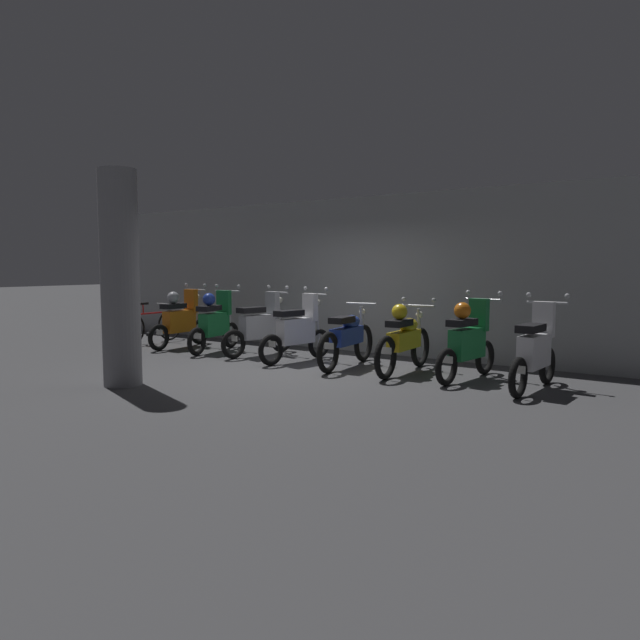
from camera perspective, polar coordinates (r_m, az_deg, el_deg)
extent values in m
plane|color=#424244|center=(9.33, -2.70, -4.97)|extent=(80.00, 80.00, 0.00)
cube|color=#9EA0A3|center=(11.32, 5.24, 4.37)|extent=(16.00, 0.30, 2.97)
torus|color=black|center=(12.70, -11.63, -1.12)|extent=(0.13, 0.54, 0.53)
torus|color=black|center=(11.89, -15.37, -1.64)|extent=(0.13, 0.54, 0.53)
cube|color=orange|center=(12.26, -13.47, -0.12)|extent=(0.27, 0.75, 0.44)
cube|color=orange|center=(12.48, -12.40, 1.84)|extent=(0.29, 0.14, 0.48)
cube|color=black|center=(12.12, -14.03, 1.32)|extent=(0.28, 0.54, 0.10)
cylinder|color=#B7BABF|center=(12.57, -11.99, 2.87)|extent=(0.56, 0.08, 0.04)
sphere|color=#B7BABF|center=(12.74, -12.86, 3.34)|extent=(0.07, 0.07, 0.07)
sphere|color=#B7BABF|center=(12.39, -11.11, 3.32)|extent=(0.07, 0.07, 0.07)
cylinder|color=#B7BABF|center=(12.63, -11.81, 0.75)|extent=(0.07, 0.15, 0.85)
sphere|color=silver|center=(12.61, -11.83, 2.20)|extent=(0.12, 0.12, 0.12)
cube|color=white|center=(11.89, -15.31, -1.15)|extent=(0.16, 0.02, 0.10)
sphere|color=#9EA0A8|center=(12.11, -14.05, 2.13)|extent=(0.24, 0.24, 0.24)
torus|color=black|center=(12.02, -8.65, -1.44)|extent=(0.19, 0.54, 0.53)
torus|color=black|center=(11.07, -11.87, -2.06)|extent=(0.19, 0.54, 0.53)
cube|color=#197238|center=(11.51, -10.22, -0.40)|extent=(0.36, 0.76, 0.44)
cube|color=#197238|center=(11.77, -9.30, 1.69)|extent=(0.30, 0.17, 0.48)
cube|color=black|center=(11.35, -10.70, 1.13)|extent=(0.33, 0.56, 0.10)
cylinder|color=#B7BABF|center=(11.87, -8.95, 2.79)|extent=(0.56, 0.14, 0.04)
sphere|color=#B7BABF|center=(12.01, -10.00, 3.28)|extent=(0.07, 0.07, 0.07)
sphere|color=#B7BABF|center=(11.73, -7.89, 3.26)|extent=(0.07, 0.07, 0.07)
cylinder|color=#B7BABF|center=(11.94, -8.80, 0.54)|extent=(0.08, 0.16, 0.85)
sphere|color=silver|center=(11.91, -8.82, 2.08)|extent=(0.12, 0.12, 0.12)
cube|color=white|center=(11.08, -11.81, -1.54)|extent=(0.16, 0.04, 0.10)
sphere|color=#1E389E|center=(11.34, -10.72, 1.99)|extent=(0.24, 0.24, 0.24)
torus|color=black|center=(11.32, -3.75, -1.80)|extent=(0.18, 0.54, 0.53)
torus|color=black|center=(10.60, -8.40, -2.33)|extent=(0.18, 0.54, 0.53)
cube|color=#9EA0A8|center=(10.92, -6.01, -0.66)|extent=(0.34, 0.76, 0.44)
cube|color=#9EA0A8|center=(11.11, -4.65, 1.53)|extent=(0.30, 0.16, 0.48)
cube|color=black|center=(10.79, -6.68, 0.97)|extent=(0.32, 0.55, 0.10)
cylinder|color=#B7BABF|center=(11.18, -4.13, 2.69)|extent=(0.56, 0.13, 0.04)
sphere|color=#B7BABF|center=(11.38, -5.00, 3.23)|extent=(0.07, 0.07, 0.07)
sphere|color=#B7BABF|center=(10.99, -3.23, 3.17)|extent=(0.07, 0.07, 0.07)
cylinder|color=#B7BABF|center=(11.25, -3.93, 0.30)|extent=(0.08, 0.15, 0.85)
sphere|color=silver|center=(11.22, -3.94, 1.93)|extent=(0.12, 0.12, 0.12)
cube|color=white|center=(10.60, -8.31, -1.79)|extent=(0.16, 0.04, 0.10)
torus|color=black|center=(10.59, -0.08, -2.28)|extent=(0.17, 0.54, 0.53)
torus|color=black|center=(9.80, -4.78, -2.92)|extent=(0.17, 0.54, 0.53)
cube|color=silver|center=(10.15, -2.34, -1.08)|extent=(0.33, 0.76, 0.44)
cube|color=silver|center=(10.36, -0.97, 1.27)|extent=(0.30, 0.16, 0.48)
cube|color=black|center=(10.01, -3.02, 0.67)|extent=(0.32, 0.55, 0.10)
cylinder|color=#B7BABF|center=(10.44, -0.43, 2.51)|extent=(0.56, 0.12, 0.04)
sphere|color=#B7BABF|center=(10.62, -1.44, 3.10)|extent=(0.07, 0.07, 0.07)
sphere|color=#B7BABF|center=(10.26, 0.60, 3.02)|extent=(0.07, 0.07, 0.07)
cylinder|color=#B7BABF|center=(10.51, -0.26, -0.04)|extent=(0.08, 0.15, 0.85)
sphere|color=silver|center=(10.48, -0.26, 1.70)|extent=(0.12, 0.12, 0.12)
cube|color=white|center=(9.80, -4.68, -2.32)|extent=(0.16, 0.04, 0.10)
torus|color=black|center=(10.23, 4.23, -2.23)|extent=(0.16, 0.66, 0.65)
torus|color=black|center=(9.08, 0.80, -3.18)|extent=(0.16, 0.66, 0.65)
cube|color=#1E389E|center=(9.62, 2.62, -1.55)|extent=(0.31, 0.85, 0.28)
ellipsoid|color=#1E389E|center=(9.74, 3.03, -0.17)|extent=(0.31, 0.47, 0.22)
cube|color=black|center=(9.43, 2.14, 0.02)|extent=(0.29, 0.54, 0.10)
cylinder|color=#B7BABF|center=(10.07, 4.01, 1.60)|extent=(0.56, 0.10, 0.04)
cylinder|color=#B7BABF|center=(10.15, 4.12, -0.47)|extent=(0.07, 0.16, 0.65)
sphere|color=silver|center=(10.13, 4.13, 0.77)|extent=(0.12, 0.12, 0.12)
cube|color=white|center=(9.09, 0.87, -2.53)|extent=(0.16, 0.03, 0.10)
torus|color=black|center=(9.80, 9.69, -2.62)|extent=(0.12, 0.65, 0.65)
torus|color=black|center=(8.63, 6.38, -3.66)|extent=(0.12, 0.65, 0.65)
cube|color=gold|center=(9.19, 8.16, -1.93)|extent=(0.26, 0.84, 0.28)
ellipsoid|color=gold|center=(9.30, 8.56, -0.48)|extent=(0.28, 0.45, 0.22)
cube|color=black|center=(8.99, 7.71, -0.29)|extent=(0.27, 0.53, 0.10)
cylinder|color=#B7BABF|center=(9.64, 9.52, 1.37)|extent=(0.56, 0.06, 0.04)
sphere|color=#B7BABF|center=(9.73, 8.11, 2.02)|extent=(0.07, 0.07, 0.07)
sphere|color=#B7BABF|center=(9.53, 10.97, 1.91)|extent=(0.07, 0.07, 0.07)
cylinder|color=#B7BABF|center=(9.72, 9.60, -0.79)|extent=(0.06, 0.16, 0.65)
sphere|color=silver|center=(9.70, 9.62, 0.51)|extent=(0.12, 0.12, 0.12)
cube|color=white|center=(8.64, 6.46, -2.98)|extent=(0.16, 0.02, 0.10)
sphere|color=gold|center=(8.97, 7.72, 0.79)|extent=(0.24, 0.24, 0.24)
torus|color=black|center=(9.34, 15.70, -3.51)|extent=(0.15, 0.54, 0.53)
torus|color=black|center=(8.33, 12.17, -4.48)|extent=(0.15, 0.54, 0.53)
cube|color=#197238|center=(8.79, 14.08, -2.23)|extent=(0.31, 0.76, 0.44)
cube|color=#197238|center=(9.06, 15.16, 0.50)|extent=(0.29, 0.15, 0.48)
cube|color=black|center=(8.62, 13.62, -0.23)|extent=(0.30, 0.55, 0.10)
cylinder|color=#B7BABF|center=(9.16, 15.58, 1.93)|extent=(0.56, 0.10, 0.04)
sphere|color=#B7BABF|center=(9.28, 14.16, 2.62)|extent=(0.07, 0.07, 0.07)
sphere|color=#B7BABF|center=(9.05, 17.07, 2.48)|extent=(0.07, 0.07, 0.07)
cylinder|color=#B7BABF|center=(9.24, 15.64, -0.97)|extent=(0.07, 0.15, 0.85)
sphere|color=silver|center=(9.21, 15.69, 1.01)|extent=(0.12, 0.12, 0.12)
cube|color=white|center=(8.34, 12.26, -3.78)|extent=(0.16, 0.03, 0.10)
sphere|color=orange|center=(8.60, 13.64, 0.90)|extent=(0.24, 0.24, 0.24)
torus|color=black|center=(8.86, 21.17, -4.14)|extent=(0.12, 0.53, 0.53)
torus|color=black|center=(7.78, 18.66, -5.34)|extent=(0.12, 0.53, 0.53)
cube|color=silver|center=(8.28, 20.06, -2.86)|extent=(0.26, 0.75, 0.44)
cube|color=silver|center=(8.56, 20.87, 0.07)|extent=(0.29, 0.14, 0.48)
cube|color=black|center=(8.09, 19.77, -0.75)|extent=(0.27, 0.53, 0.10)
cylinder|color=#B7BABF|center=(8.67, 21.19, 1.58)|extent=(0.56, 0.07, 0.04)
sphere|color=#B7BABF|center=(8.75, 19.58, 2.32)|extent=(0.07, 0.07, 0.07)
sphere|color=#B7BABF|center=(8.60, 22.87, 2.16)|extent=(0.07, 0.07, 0.07)
cylinder|color=#B7BABF|center=(8.76, 21.18, -1.47)|extent=(0.06, 0.15, 0.85)
sphere|color=silver|center=(8.73, 21.25, 0.61)|extent=(0.12, 0.12, 0.12)
cube|color=white|center=(7.79, 18.74, -4.58)|extent=(0.16, 0.02, 0.10)
torus|color=black|center=(13.52, -14.36, -0.47)|extent=(0.06, 0.68, 0.68)
torus|color=black|center=(12.84, -17.80, -0.86)|extent=(0.06, 0.68, 0.68)
cylinder|color=#B21E1E|center=(13.15, -16.07, 0.64)|extent=(0.06, 0.68, 0.04)
cylinder|color=#B21E1E|center=(13.01, -16.78, 1.01)|extent=(0.03, 0.03, 0.22)
cube|color=black|center=(13.00, -16.79, 1.54)|extent=(0.11, 0.22, 0.05)
cylinder|color=#B7BABF|center=(13.40, -14.80, 1.52)|extent=(0.50, 0.05, 0.03)
cylinder|color=black|center=(13.16, -16.19, -1.35)|extent=(0.12, 0.10, 0.10)
cylinder|color=gray|center=(8.54, -18.82, 3.81)|extent=(0.52, 0.52, 2.97)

